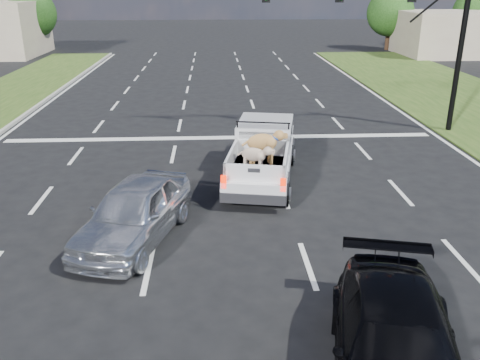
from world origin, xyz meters
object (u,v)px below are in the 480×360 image
at_px(silver_sedan, 134,212).
at_px(pickup_truck, 262,153).
at_px(traffic_signal, 405,13).
at_px(black_coupe, 397,351).

bearing_deg(silver_sedan, pickup_truck, 65.71).
height_order(traffic_signal, silver_sedan, traffic_signal).
bearing_deg(silver_sedan, traffic_signal, 61.34).
xyz_separation_m(silver_sedan, black_coupe, (4.60, -5.10, -0.04)).
height_order(traffic_signal, black_coupe, traffic_signal).
xyz_separation_m(traffic_signal, black_coupe, (-4.79, -14.15, -4.04)).
height_order(silver_sedan, black_coupe, silver_sedan).
bearing_deg(traffic_signal, black_coupe, -108.72).
bearing_deg(black_coupe, silver_sedan, 145.25).
bearing_deg(pickup_truck, black_coupe, -71.80).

